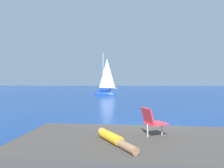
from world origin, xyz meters
The scene contains 7 objects.
ground_plane centered at (0.00, 0.00, 0.00)m, with size 160.00×160.00×0.00m, color navy.
shore_ledge centered at (-0.36, -3.57, 0.30)m, with size 6.94×3.34×0.61m, color #423D38.
boulder_seaward centered at (-0.87, -1.41, 0.00)m, with size 1.21×0.96×0.66m, color #443E36.
boulder_inland centered at (0.47, -1.83, 0.00)m, with size 1.34×1.07×0.73m, color #3E383B.
sailboat_near centered at (-3.47, 21.99, 0.38)m, with size 3.89×2.29×7.02m.
person_sunbather centered at (-1.23, -4.00, 0.72)m, with size 1.03×1.57×0.25m.
beach_chair centered at (-0.19, -3.32, 1.05)m, with size 0.74×0.68×0.80m.
Camera 1 is at (-1.03, -9.02, 2.15)m, focal length 33.01 mm.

